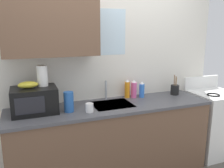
{
  "coord_description": "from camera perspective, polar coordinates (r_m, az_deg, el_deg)",
  "views": [
    {
      "loc": [
        -0.94,
        -2.45,
        1.76
      ],
      "look_at": [
        0.0,
        0.0,
        1.15
      ],
      "focal_mm": 37.85,
      "sensor_mm": 36.0,
      "label": 1
    }
  ],
  "objects": [
    {
      "name": "paper_towel_roll",
      "position": [
        2.6,
        -16.48,
        1.93
      ],
      "size": [
        0.11,
        0.11,
        0.22
      ],
      "primitive_type": "cylinder",
      "color": "white",
      "rests_on": "microwave"
    },
    {
      "name": "dish_soap_bottle_orange",
      "position": [
        3.02,
        3.7,
        -1.21
      ],
      "size": [
        0.07,
        0.07,
        0.24
      ],
      "color": "orange",
      "rests_on": "counter_unit"
    },
    {
      "name": "mug_white",
      "position": [
        2.52,
        -5.46,
        -5.72
      ],
      "size": [
        0.08,
        0.08,
        0.09
      ],
      "primitive_type": "cylinder",
      "color": "white",
      "rests_on": "counter_unit"
    },
    {
      "name": "kitchen_wall_assembly",
      "position": [
        2.9,
        -4.49,
        5.13
      ],
      "size": [
        3.14,
        0.42,
        2.5
      ],
      "color": "silver",
      "rests_on": "ground"
    },
    {
      "name": "counter_unit",
      "position": [
        2.93,
        0.0,
        -13.32
      ],
      "size": [
        2.37,
        0.63,
        0.9
      ],
      "color": "brown",
      "rests_on": "ground"
    },
    {
      "name": "microwave",
      "position": [
        2.6,
        -18.24,
        -3.75
      ],
      "size": [
        0.46,
        0.35,
        0.27
      ],
      "color": "black",
      "rests_on": "counter_unit"
    },
    {
      "name": "banana_bunch",
      "position": [
        2.56,
        -19.62,
        -0.18
      ],
      "size": [
        0.2,
        0.11,
        0.07
      ],
      "primitive_type": "ellipsoid",
      "color": "gold",
      "rests_on": "microwave"
    },
    {
      "name": "stove_range",
      "position": [
        3.71,
        22.9,
        -8.53
      ],
      "size": [
        0.6,
        0.6,
        1.08
      ],
      "color": "white",
      "rests_on": "ground"
    },
    {
      "name": "dish_soap_bottle_blue",
      "position": [
        3.07,
        7.21,
        -1.39
      ],
      "size": [
        0.07,
        0.07,
        0.21
      ],
      "color": "blue",
      "rests_on": "counter_unit"
    },
    {
      "name": "sink_faucet",
      "position": [
        2.94,
        -1.47,
        -1.48
      ],
      "size": [
        0.03,
        0.03,
        0.24
      ],
      "primitive_type": "cylinder",
      "color": "#B2B5BA",
      "rests_on": "counter_unit"
    },
    {
      "name": "dish_soap_bottle_pink",
      "position": [
        3.04,
        5.3,
        -1.27
      ],
      "size": [
        0.07,
        0.07,
        0.23
      ],
      "color": "#E55999",
      "rests_on": "counter_unit"
    },
    {
      "name": "cereal_canister",
      "position": [
        2.55,
        -10.41,
        -4.27
      ],
      "size": [
        0.1,
        0.1,
        0.22
      ],
      "primitive_type": "cylinder",
      "color": "#2659A5",
      "rests_on": "counter_unit"
    },
    {
      "name": "utensil_crock",
      "position": [
        3.28,
        14.93,
        -1.3
      ],
      "size": [
        0.11,
        0.11,
        0.27
      ],
      "color": "black",
      "rests_on": "counter_unit"
    }
  ]
}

